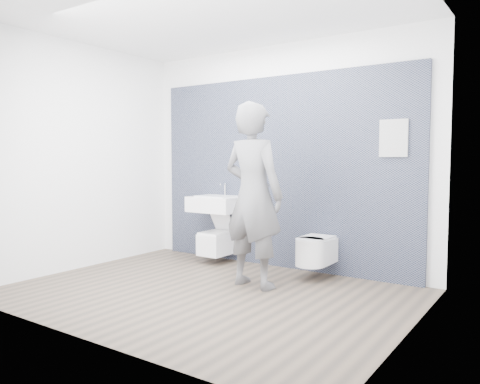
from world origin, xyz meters
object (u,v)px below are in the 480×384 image
Objects in this scene: washbasin at (217,204)px; visitor at (253,195)px; toilet_square at (217,242)px; toilet_rounded at (314,251)px.

washbasin is 1.27m from visitor.
toilet_square reaches higher than toilet_rounded.
toilet_rounded is at bearing -2.07° from toilet_square.
washbasin is at bearing -90.00° from toilet_square.
toilet_rounded is (1.43, -0.05, 0.05)m from toilet_square.
toilet_rounded is (1.43, -0.04, -0.46)m from washbasin.
toilet_rounded is at bearing -116.71° from visitor.
toilet_square is at bearing -31.03° from visitor.
toilet_square is 1.44m from visitor.
washbasin is 1.51m from toilet_rounded.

